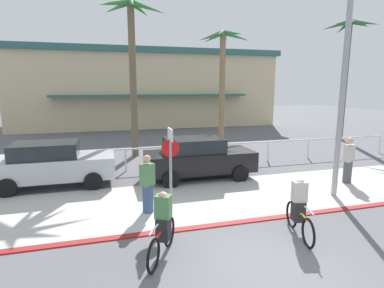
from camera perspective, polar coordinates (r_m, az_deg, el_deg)
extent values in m
plane|color=#5B5B60|center=(15.98, -3.93, -3.01)|extent=(80.00, 80.00, 0.00)
cube|color=beige|center=(10.60, 2.63, -10.03)|extent=(44.00, 4.00, 0.02)
cube|color=maroon|center=(8.87, 6.83, -14.30)|extent=(44.00, 0.24, 0.03)
cube|color=beige|center=(32.05, -8.50, 9.62)|extent=(23.84, 9.12, 6.60)
cube|color=#2D605B|center=(32.20, -8.68, 15.95)|extent=(24.44, 9.72, 0.50)
cube|color=#2D605B|center=(27.04, -7.09, 8.87)|extent=(16.69, 1.20, 0.16)
cylinder|color=white|center=(14.34, -2.75, -0.48)|extent=(23.63, 0.08, 0.08)
cylinder|color=white|center=(14.63, -30.95, -3.77)|extent=(0.08, 0.08, 1.00)
cylinder|color=white|center=(14.18, -21.71, -3.41)|extent=(0.08, 0.08, 1.00)
cylinder|color=white|center=(14.11, -12.13, -2.96)|extent=(0.08, 0.08, 1.00)
cylinder|color=white|center=(14.44, -2.73, -2.43)|extent=(0.08, 0.08, 1.00)
cylinder|color=white|center=(15.13, 6.02, -1.87)|extent=(0.08, 0.08, 1.00)
cylinder|color=white|center=(16.14, 13.84, -1.34)|extent=(0.08, 0.08, 1.00)
cylinder|color=white|center=(17.42, 20.63, -0.86)|extent=(0.08, 0.08, 1.00)
cylinder|color=white|center=(18.91, 26.41, -0.44)|extent=(0.08, 0.08, 1.00)
cylinder|color=white|center=(20.56, 31.31, -0.08)|extent=(0.08, 0.08, 1.00)
cylinder|color=gray|center=(9.15, -3.94, -6.20)|extent=(0.08, 0.08, 2.20)
cube|color=white|center=(8.87, -4.04, 1.75)|extent=(0.04, 0.56, 0.36)
cylinder|color=red|center=(8.94, -4.01, -0.79)|extent=(0.52, 0.03, 0.52)
cylinder|color=#9EA0A5|center=(11.36, 26.07, 9.57)|extent=(0.18, 0.18, 7.50)
cylinder|color=brown|center=(16.89, -10.79, 11.14)|extent=(0.36, 0.36, 7.94)
cone|color=#387F3D|center=(17.45, -8.04, 23.58)|extent=(1.88, 0.32, 0.78)
cone|color=#387F3D|center=(17.91, -9.60, 23.24)|extent=(1.33, 1.33, 0.74)
cone|color=#387F3D|center=(18.11, -11.47, 22.91)|extent=(0.32, 1.68, 0.82)
cone|color=#387F3D|center=(17.92, -13.58, 23.27)|extent=(1.51, 1.51, 0.64)
cone|color=#387F3D|center=(17.32, -14.10, 23.83)|extent=(1.63, 0.32, 0.57)
cone|color=#387F3D|center=(16.68, -13.49, 24.04)|extent=(1.58, 1.58, 0.77)
cone|color=#387F3D|center=(16.64, -11.03, 24.11)|extent=(0.32, 1.56, 0.79)
cone|color=#387F3D|center=(16.88, -9.11, 23.86)|extent=(1.37, 1.37, 0.85)
cylinder|color=#846B4C|center=(19.71, 5.55, 9.75)|extent=(0.36, 0.36, 6.97)
cone|color=#387F3D|center=(20.27, 8.16, 18.99)|extent=(1.83, 0.32, 0.73)
cone|color=#387F3D|center=(20.77, 6.09, 19.05)|extent=(1.14, 1.65, 0.58)
cone|color=#387F3D|center=(20.42, 3.97, 18.99)|extent=(1.08, 1.55, 0.75)
cone|color=#387F3D|center=(19.67, 3.48, 19.16)|extent=(1.67, 0.32, 0.85)
cone|color=#387F3D|center=(19.05, 5.28, 19.65)|extent=(1.23, 1.80, 0.71)
cone|color=#387F3D|center=(19.52, 7.48, 19.59)|extent=(1.02, 1.45, 0.57)
cylinder|color=brown|center=(24.57, 26.31, 10.16)|extent=(0.36, 0.36, 8.08)
cone|color=#2D6B33|center=(25.48, 28.54, 18.82)|extent=(1.72, 0.32, 0.58)
cone|color=#2D6B33|center=(25.57, 27.27, 18.63)|extent=(1.32, 1.18, 0.80)
cone|color=#2D6B33|center=(25.58, 26.05, 18.67)|extent=(0.61, 1.72, 0.85)
cone|color=#2D6B33|center=(25.24, 24.91, 19.14)|extent=(1.25, 1.85, 0.63)
cone|color=#2D6B33|center=(24.69, 25.55, 19.28)|extent=(1.45, 0.79, 0.65)
cone|color=#2D6B33|center=(24.15, 26.04, 19.44)|extent=(1.84, 0.93, 0.68)
cone|color=#2D6B33|center=(24.29, 27.43, 19.37)|extent=(0.97, 1.36, 0.59)
cone|color=#2D6B33|center=(24.54, 28.28, 19.03)|extent=(0.55, 1.38, 0.72)
cone|color=#2D6B33|center=(24.96, 29.24, 18.88)|extent=(1.63, 1.44, 0.65)
cube|color=#B2B7BC|center=(12.84, -24.02, -3.93)|extent=(4.40, 1.80, 0.80)
cube|color=#1E2328|center=(12.73, -25.36, -1.01)|extent=(2.29, 1.58, 0.56)
cylinder|color=black|center=(13.67, -17.52, -4.39)|extent=(0.66, 0.22, 0.66)
cylinder|color=black|center=(11.93, -17.75, -6.55)|extent=(0.66, 0.22, 0.66)
cylinder|color=black|center=(14.06, -29.09, -4.83)|extent=(0.66, 0.22, 0.66)
cylinder|color=black|center=(12.38, -30.96, -6.96)|extent=(0.66, 0.22, 0.66)
cube|color=black|center=(12.71, 1.42, -3.14)|extent=(4.40, 1.80, 0.80)
cube|color=#1E2328|center=(12.50, 0.34, -0.18)|extent=(2.29, 1.58, 0.56)
cylinder|color=black|center=(14.09, 5.82, -3.51)|extent=(0.66, 0.22, 0.66)
cylinder|color=black|center=(12.49, 8.86, -5.41)|extent=(0.66, 0.22, 0.66)
cylinder|color=black|center=(13.34, -5.54, -4.30)|extent=(0.66, 0.22, 0.66)
cylinder|color=black|center=(11.64, -3.95, -6.49)|extent=(0.66, 0.22, 0.66)
torus|color=black|center=(6.76, -7.11, -19.75)|extent=(0.40, 0.66, 0.72)
torus|color=black|center=(7.67, -4.18, -15.80)|extent=(0.40, 0.66, 0.72)
cylinder|color=red|center=(7.32, -5.00, -15.86)|extent=(0.38, 0.63, 0.35)
cylinder|color=red|center=(6.82, -6.45, -16.68)|extent=(0.23, 0.36, 0.07)
cylinder|color=red|center=(7.21, -5.26, -15.68)|extent=(0.05, 0.05, 0.44)
cylinder|color=silver|center=(6.54, -7.07, -15.38)|extent=(0.27, 0.46, 0.04)
cube|color=#232326|center=(7.18, -5.26, -15.25)|extent=(0.40, 0.42, 0.52)
cube|color=#4C7F51|center=(6.97, -5.34, -11.40)|extent=(0.42, 0.39, 0.52)
sphere|color=#D6A884|center=(6.89, -5.37, -9.63)|extent=(0.22, 0.22, 0.22)
torus|color=black|center=(8.06, 20.62, -15.14)|extent=(0.22, 0.71, 0.72)
torus|color=black|center=(8.99, 17.85, -12.23)|extent=(0.22, 0.71, 0.72)
cylinder|color=gold|center=(8.64, 18.69, -12.14)|extent=(0.21, 0.68, 0.35)
cylinder|color=gold|center=(8.14, 20.09, -12.59)|extent=(0.14, 0.38, 0.07)
cylinder|color=gold|center=(8.54, 18.95, -11.94)|extent=(0.05, 0.05, 0.44)
cylinder|color=silver|center=(7.89, 20.74, -11.37)|extent=(0.15, 0.49, 0.04)
cube|color=#232326|center=(8.51, 18.97, -11.57)|extent=(0.35, 0.38, 0.52)
cube|color=#B7B2A8|center=(8.34, 19.18, -8.25)|extent=(0.39, 0.33, 0.52)
sphere|color=beige|center=(8.27, 19.28, -6.73)|extent=(0.22, 0.22, 0.22)
cylinder|color=#4C4C51|center=(13.59, 26.71, -4.67)|extent=(0.41, 0.41, 0.87)
cube|color=#B7B2A8|center=(13.43, 26.97, -1.51)|extent=(0.46, 0.38, 0.67)
sphere|color=#D6A884|center=(13.34, 27.15, 0.52)|extent=(0.24, 0.24, 0.24)
cylinder|color=#384C7A|center=(9.48, -8.13, -9.98)|extent=(0.44, 0.44, 0.85)
cube|color=#4C7F51|center=(9.25, -8.25, -5.61)|extent=(0.48, 0.43, 0.65)
sphere|color=#D6A884|center=(9.13, -8.32, -2.75)|extent=(0.23, 0.23, 0.23)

